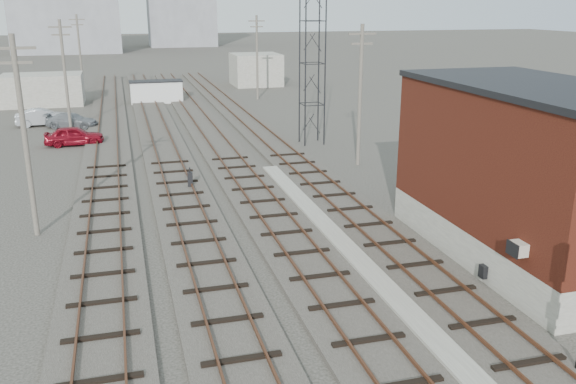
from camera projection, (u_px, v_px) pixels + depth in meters
name	position (u px, v px, depth m)	size (l,w,h in m)	color
ground	(197.00, 99.00, 68.08)	(320.00, 320.00, 0.00)	#282621
track_right	(261.00, 134.00, 49.36)	(3.20, 90.00, 0.39)	#332D28
track_mid_right	(212.00, 136.00, 48.34)	(3.20, 90.00, 0.39)	#332D28
track_mid_left	(161.00, 139.00, 47.32)	(3.20, 90.00, 0.39)	#332D28
track_left	(108.00, 142.00, 46.30)	(3.20, 90.00, 0.39)	#332D28
platform_curb	(348.00, 252.00, 25.82)	(0.90, 28.00, 0.26)	gray
brick_building	(530.00, 173.00, 24.73)	(6.54, 12.20, 7.22)	gray
lattice_tower	(313.00, 42.00, 44.25)	(1.60, 1.60, 15.00)	black
utility_pole_left_a	(24.00, 132.00, 26.66)	(1.80, 0.24, 9.00)	#595147
utility_pole_left_b	(65.00, 73.00, 49.67)	(1.80, 0.24, 9.00)	#595147
utility_pole_left_c	(80.00, 51.00, 72.69)	(1.80, 0.24, 9.00)	#595147
utility_pole_right_a	(360.00, 92.00, 38.86)	(1.80, 0.24, 9.00)	#595147
utility_pole_right_b	(257.00, 55.00, 66.48)	(1.80, 0.24, 9.00)	#595147
shed_left	(43.00, 90.00, 63.54)	(8.00, 5.00, 3.20)	gray
shed_right	(256.00, 70.00, 78.99)	(6.00, 6.00, 4.00)	gray
switch_stand	(190.00, 180.00, 34.70)	(0.32, 0.32, 1.22)	black
site_trailer	(156.00, 91.00, 65.21)	(5.58, 2.44, 2.35)	silver
car_red	(74.00, 136.00, 45.60)	(1.72, 4.26, 1.45)	maroon
car_silver	(43.00, 117.00, 52.94)	(1.57, 4.51, 1.49)	#A5A7AC
car_grey	(72.00, 120.00, 52.11)	(1.76, 4.34, 1.26)	gray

